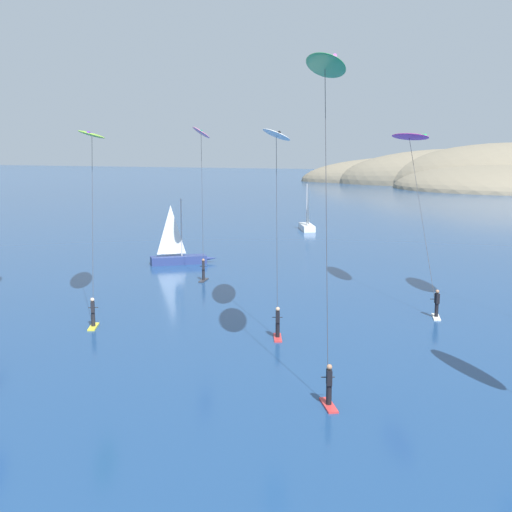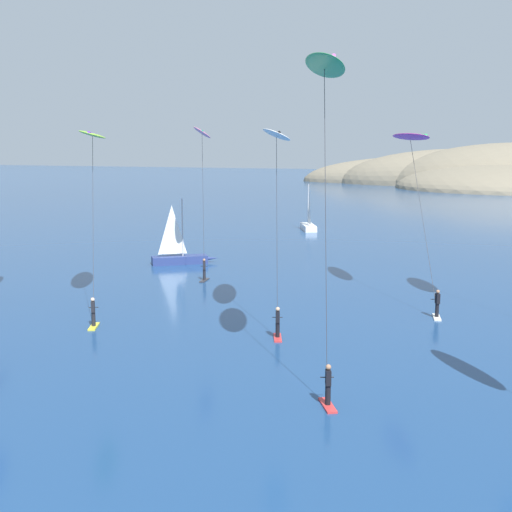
% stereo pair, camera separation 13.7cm
% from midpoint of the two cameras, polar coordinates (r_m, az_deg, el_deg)
% --- Properties ---
extents(headland_island, '(98.42, 56.77, 23.29)m').
position_cam_midpoint_polar(headland_island, '(184.80, 19.56, 5.88)').
color(headland_island, '#7A705B').
rests_on(headland_island, ground).
extents(sailboat_near, '(5.21, 4.51, 5.70)m').
position_cam_midpoint_polar(sailboat_near, '(56.45, -6.67, -0.04)').
color(sailboat_near, navy).
rests_on(sailboat_near, ground).
extents(sailboat_far, '(3.64, 5.69, 5.70)m').
position_cam_midpoint_polar(sailboat_far, '(79.92, 4.46, 2.80)').
color(sailboat_far, white).
rests_on(sailboat_far, ground).
extents(kitesurfer_white, '(3.94, 6.27, 11.09)m').
position_cam_midpoint_polar(kitesurfer_white, '(35.21, 1.71, 9.70)').
color(kitesurfer_white, red).
rests_on(kitesurfer_white, ground).
extents(kitesurfer_lime, '(5.70, 8.07, 11.11)m').
position_cam_midpoint_polar(kitesurfer_lime, '(40.88, -14.47, 9.56)').
color(kitesurfer_lime, yellow).
rests_on(kitesurfer_lime, ground).
extents(kitesurfer_magenta, '(5.28, 8.53, 11.01)m').
position_cam_midpoint_polar(kitesurfer_magenta, '(43.42, 13.55, 9.30)').
color(kitesurfer_magenta, silver).
rests_on(kitesurfer_magenta, ground).
extents(kitesurfer_green, '(3.65, 5.99, 13.64)m').
position_cam_midpoint_polar(kitesurfer_green, '(26.52, 6.03, 14.58)').
color(kitesurfer_green, red).
rests_on(kitesurfer_green, ground).
extents(kitesurfer_pink, '(4.00, 6.15, 11.70)m').
position_cam_midpoint_polar(kitesurfer_pink, '(50.76, -4.97, 10.08)').
color(kitesurfer_pink, '#2D2D33').
rests_on(kitesurfer_pink, ground).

